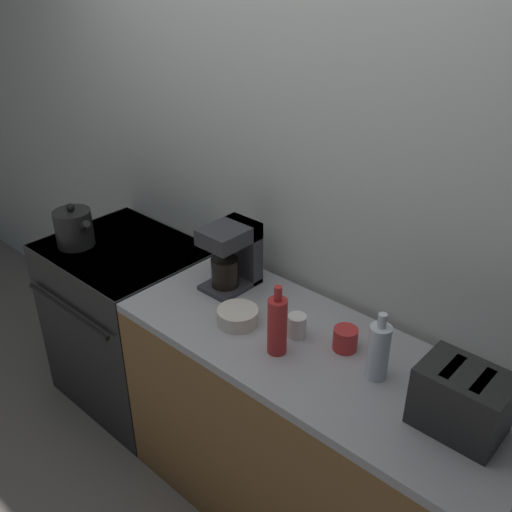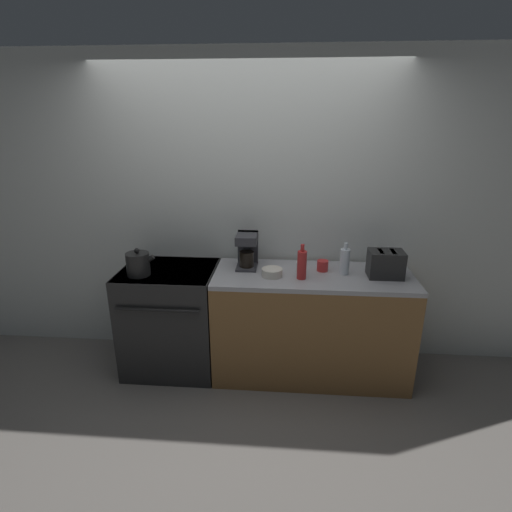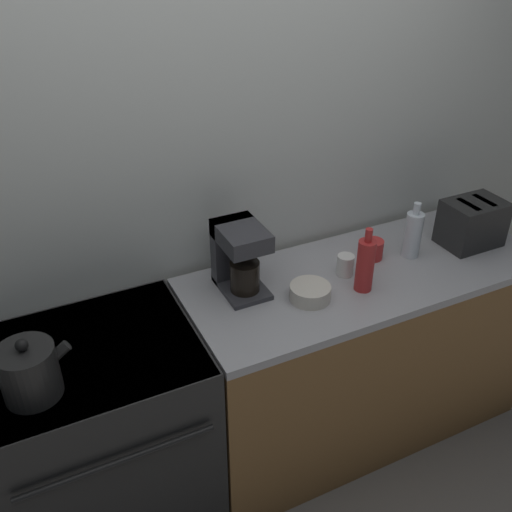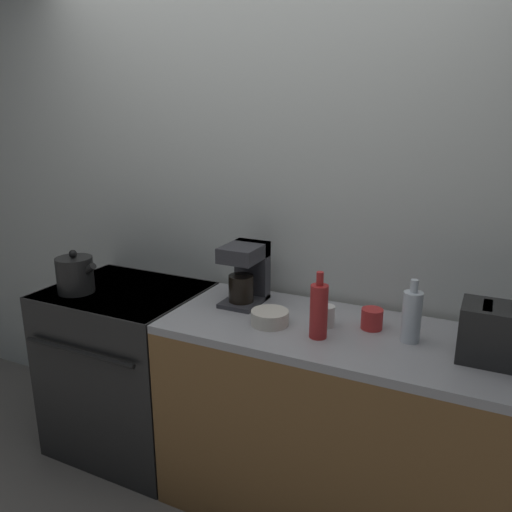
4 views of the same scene
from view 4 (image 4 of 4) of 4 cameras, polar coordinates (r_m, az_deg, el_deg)
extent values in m
cube|color=silver|center=(2.52, 0.90, 5.14)|extent=(8.00, 0.05, 2.60)
cube|color=black|center=(2.83, -14.23, -12.37)|extent=(0.77, 0.63, 0.90)
cube|color=black|center=(2.66, -14.87, -3.93)|extent=(0.75, 0.62, 0.02)
cylinder|color=black|center=(2.68, -19.52, -4.07)|extent=(0.20, 0.20, 0.01)
cylinder|color=black|center=(2.45, -13.79, -5.41)|extent=(0.20, 0.20, 0.01)
cylinder|color=black|center=(2.86, -15.80, -2.51)|extent=(0.20, 0.20, 0.01)
cylinder|color=black|center=(2.65, -10.18, -3.60)|extent=(0.20, 0.20, 0.01)
cylinder|color=black|center=(2.50, -19.66, -10.29)|extent=(0.65, 0.02, 0.02)
cube|color=brown|center=(2.35, 9.92, -19.04)|extent=(1.58, 0.62, 0.87)
cube|color=#A3A3A8|center=(2.13, 10.50, -8.98)|extent=(1.58, 0.62, 0.04)
cylinder|color=black|center=(2.66, -19.97, -2.04)|extent=(0.18, 0.18, 0.18)
sphere|color=black|center=(2.63, -20.20, 0.24)|extent=(0.04, 0.04, 0.04)
cylinder|color=black|center=(2.59, -18.71, -1.56)|extent=(0.10, 0.04, 0.09)
cube|color=black|center=(2.01, 25.96, -8.05)|extent=(0.26, 0.19, 0.21)
cube|color=black|center=(1.98, 24.98, -5.21)|extent=(0.03, 0.13, 0.01)
cube|color=#333338|center=(2.39, -1.37, -5.14)|extent=(0.17, 0.24, 0.02)
cube|color=#333338|center=(2.42, -0.42, -1.52)|extent=(0.17, 0.06, 0.29)
cube|color=#333338|center=(2.31, -1.41, 0.43)|extent=(0.17, 0.24, 0.07)
cylinder|color=black|center=(2.34, -1.72, -3.71)|extent=(0.12, 0.12, 0.13)
cylinder|color=#B72828|center=(2.01, 7.18, -6.32)|extent=(0.07, 0.07, 0.22)
cylinder|color=#B72828|center=(1.96, 7.32, -2.59)|extent=(0.03, 0.03, 0.06)
cylinder|color=silver|center=(2.06, 17.35, -6.67)|extent=(0.08, 0.08, 0.20)
cylinder|color=silver|center=(2.01, 17.64, -3.29)|extent=(0.03, 0.03, 0.05)
cylinder|color=white|center=(2.14, 8.05, -6.79)|extent=(0.07, 0.07, 0.09)
cylinder|color=red|center=(2.15, 13.10, -7.00)|extent=(0.09, 0.09, 0.09)
cylinder|color=beige|center=(2.15, 1.59, -7.04)|extent=(0.16, 0.16, 0.06)
camera|label=1|loc=(0.81, 80.34, 36.78)|focal=40.00mm
camera|label=2|loc=(1.34, -123.61, 5.44)|focal=28.00mm
camera|label=3|loc=(1.87, -60.47, 22.53)|focal=40.00mm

